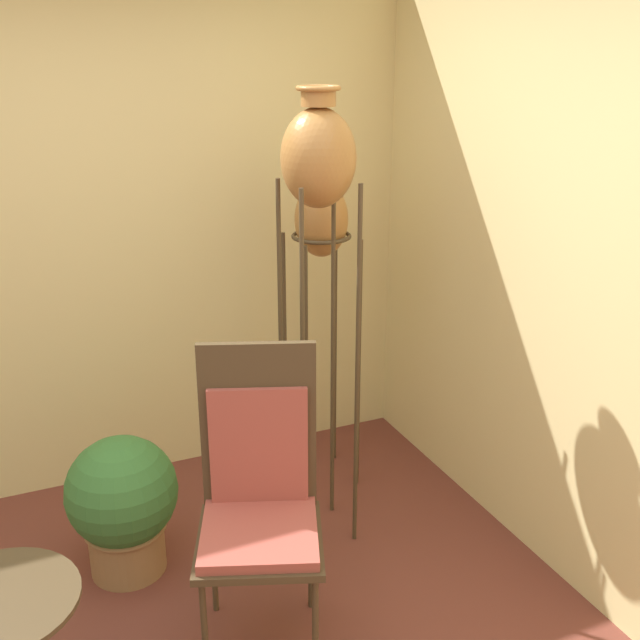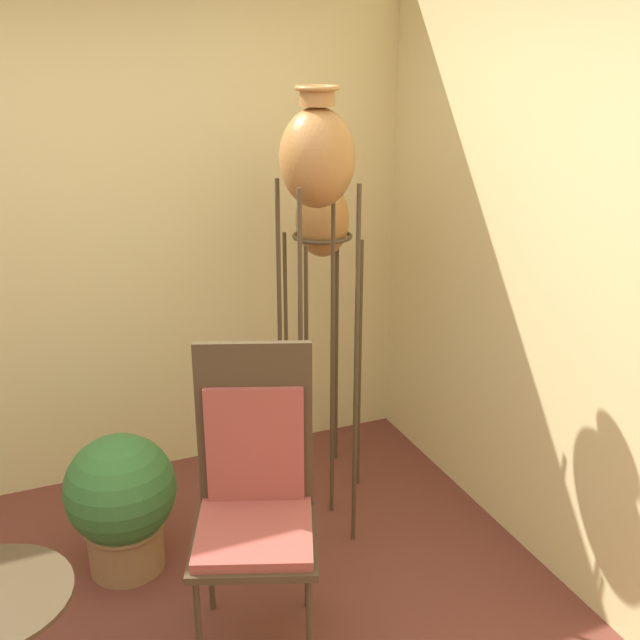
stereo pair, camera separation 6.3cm
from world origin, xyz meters
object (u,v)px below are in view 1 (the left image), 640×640
vase_stand_tall (318,170)px  vase_stand_medium (321,229)px  chair (259,488)px  potted_plant (123,502)px

vase_stand_tall → vase_stand_medium: bearing=64.8°
chair → potted_plant: (-0.44, 0.58, -0.29)m
vase_stand_tall → vase_stand_medium: vase_stand_tall is taller
vase_stand_medium → potted_plant: 1.56m
chair → potted_plant: size_ratio=1.84×
vase_stand_medium → chair: size_ratio=1.41×
vase_stand_medium → potted_plant: size_ratio=2.60×
potted_plant → chair: bearing=-52.9°
chair → potted_plant: bearing=147.8°
vase_stand_tall → vase_stand_medium: size_ratio=1.24×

